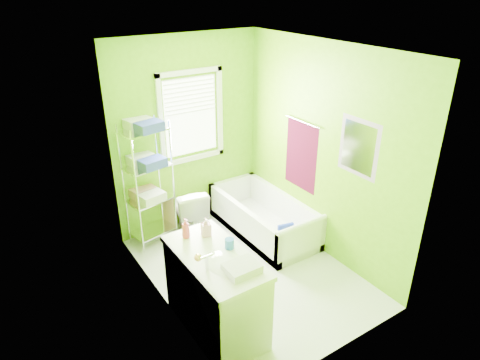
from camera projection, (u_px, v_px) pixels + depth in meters
ground at (249, 271)px, 5.15m from camera, size 2.90×2.90×0.00m
room_envelope at (250, 152)px, 4.48m from camera, size 2.14×2.94×2.62m
window at (191, 112)px, 5.55m from camera, size 0.92×0.05×1.22m
door at (213, 279)px, 3.45m from camera, size 0.09×0.80×2.00m
right_wall_decor at (322, 152)px, 5.07m from camera, size 0.04×1.48×1.17m
bathtub at (264, 222)px, 5.85m from camera, size 0.77×1.65×0.53m
toilet at (188, 211)px, 5.74m from camera, size 0.52×0.77×0.72m
vanity at (216, 290)px, 4.14m from camera, size 0.59×1.15×1.08m
wire_shelf_unit at (148, 170)px, 5.33m from camera, size 0.61×0.49×1.67m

